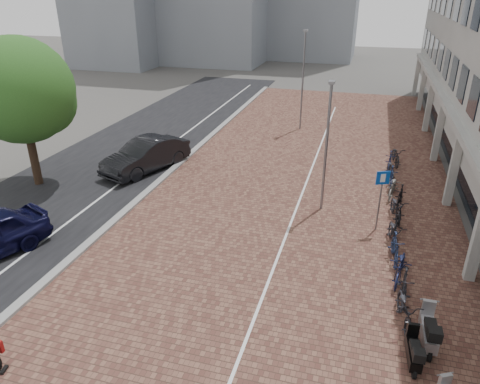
% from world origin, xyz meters
% --- Properties ---
extents(ground, '(140.00, 140.00, 0.00)m').
position_xyz_m(ground, '(0.00, 0.00, 0.00)').
color(ground, '#474442').
rests_on(ground, ground).
extents(plaza_brick, '(14.50, 42.00, 0.04)m').
position_xyz_m(plaza_brick, '(2.00, 12.00, 0.01)').
color(plaza_brick, brown).
rests_on(plaza_brick, ground).
extents(street_asphalt, '(8.00, 50.00, 0.03)m').
position_xyz_m(street_asphalt, '(-9.00, 12.00, 0.01)').
color(street_asphalt, black).
rests_on(street_asphalt, ground).
extents(curb, '(0.35, 42.00, 0.14)m').
position_xyz_m(curb, '(-5.10, 12.00, 0.07)').
color(curb, gray).
rests_on(curb, ground).
extents(lane_line, '(0.12, 44.00, 0.00)m').
position_xyz_m(lane_line, '(-7.00, 12.00, 0.02)').
color(lane_line, white).
rests_on(lane_line, street_asphalt).
extents(parking_line, '(0.10, 30.00, 0.00)m').
position_xyz_m(parking_line, '(2.20, 12.00, 0.04)').
color(parking_line, white).
rests_on(parking_line, plaza_brick).
extents(car_dark, '(3.51, 5.51, 1.72)m').
position_xyz_m(car_dark, '(-6.50, 10.08, 0.86)').
color(car_dark, black).
rests_on(car_dark, ground).
extents(shoes, '(0.42, 0.37, 0.09)m').
position_xyz_m(shoes, '(-3.69, -3.89, 0.05)').
color(shoes, black).
rests_on(shoes, ground).
extents(scooter_front, '(0.55, 1.67, 1.14)m').
position_xyz_m(scooter_front, '(7.12, 0.26, 0.57)').
color(scooter_front, '#9B9BA0').
rests_on(scooter_front, ground).
extents(scooter_mid, '(0.52, 1.43, 0.96)m').
position_xyz_m(scooter_mid, '(6.69, -0.57, 0.48)').
color(scooter_mid, black).
rests_on(scooter_mid, ground).
extents(parking_sign, '(0.52, 0.26, 2.65)m').
position_xyz_m(parking_sign, '(5.68, 6.61, 1.80)').
color(parking_sign, slate).
rests_on(parking_sign, ground).
extents(lamp_near, '(0.12, 0.12, 5.71)m').
position_xyz_m(lamp_near, '(3.27, 7.95, 2.86)').
color(lamp_near, slate).
rests_on(lamp_near, ground).
extents(lamp_far, '(0.12, 0.12, 6.59)m').
position_xyz_m(lamp_far, '(0.35, 20.11, 3.30)').
color(lamp_far, gray).
rests_on(lamp_far, ground).
extents(street_tree, '(5.00, 5.00, 7.27)m').
position_xyz_m(street_tree, '(-10.86, 6.96, 4.62)').
color(street_tree, '#382619').
rests_on(street_tree, ground).
extents(bike_row, '(1.25, 15.84, 1.05)m').
position_xyz_m(bike_row, '(6.45, 7.90, 0.52)').
color(bike_row, black).
rests_on(bike_row, ground).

